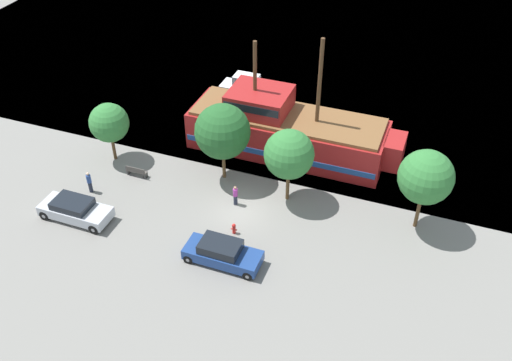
% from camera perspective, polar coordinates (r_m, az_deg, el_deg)
% --- Properties ---
extents(ground_plane, '(160.00, 160.00, 0.00)m').
position_cam_1_polar(ground_plane, '(38.50, -1.49, -3.02)').
color(ground_plane, gray).
extents(pirate_ship, '(16.09, 4.75, 9.55)m').
position_cam_1_polar(pirate_ship, '(43.16, 3.04, 5.06)').
color(pirate_ship, '#A31E1E').
rests_on(pirate_ship, water_surface).
extents(moored_boat_dockside, '(5.42, 1.87, 1.79)m').
position_cam_1_polar(moored_boat_dockside, '(51.23, -0.65, 9.26)').
color(moored_boat_dockside, silver).
rests_on(moored_boat_dockside, water_surface).
extents(parked_car_curb_front, '(4.71, 1.88, 1.51)m').
position_cam_1_polar(parked_car_curb_front, '(34.57, -3.41, -7.23)').
color(parked_car_curb_front, navy).
rests_on(parked_car_curb_front, ground_plane).
extents(parked_car_curb_mid, '(4.77, 1.96, 1.45)m').
position_cam_1_polar(parked_car_curb_mid, '(39.27, -17.65, -2.79)').
color(parked_car_curb_mid, '#B7BCC6').
rests_on(parked_car_curb_mid, ground_plane).
extents(fire_hydrant, '(0.42, 0.25, 0.76)m').
position_cam_1_polar(fire_hydrant, '(36.60, -2.22, -4.79)').
color(fire_hydrant, red).
rests_on(fire_hydrant, ground_plane).
extents(bench_promenade_east, '(1.54, 0.45, 0.85)m').
position_cam_1_polar(bench_promenade_east, '(42.08, -11.86, 0.89)').
color(bench_promenade_east, '#4C4742').
rests_on(bench_promenade_east, ground_plane).
extents(pedestrian_walking_near, '(0.32, 0.32, 1.53)m').
position_cam_1_polar(pedestrian_walking_near, '(38.53, -2.07, -1.50)').
color(pedestrian_walking_near, '#232838').
rests_on(pedestrian_walking_near, ground_plane).
extents(pedestrian_walking_far, '(0.32, 0.32, 1.66)m').
position_cam_1_polar(pedestrian_walking_far, '(41.19, -16.32, -0.15)').
color(pedestrian_walking_far, '#232838').
rests_on(pedestrian_walking_far, ground_plane).
extents(tree_row_east, '(2.89, 2.89, 4.63)m').
position_cam_1_polar(tree_row_east, '(42.79, -14.48, 5.60)').
color(tree_row_east, brown).
rests_on(tree_row_east, ground_plane).
extents(tree_row_mideast, '(3.89, 3.89, 5.86)m').
position_cam_1_polar(tree_row_mideast, '(39.19, -3.37, 4.91)').
color(tree_row_mideast, brown).
rests_on(tree_row_mideast, ground_plane).
extents(tree_row_midwest, '(3.34, 3.34, 5.40)m').
position_cam_1_polar(tree_row_midwest, '(37.27, 3.32, 2.62)').
color(tree_row_midwest, brown).
rests_on(tree_row_midwest, ground_plane).
extents(tree_row_west, '(3.44, 3.44, 5.73)m').
position_cam_1_polar(tree_row_west, '(36.29, 16.62, 0.32)').
color(tree_row_west, brown).
rests_on(tree_row_west, ground_plane).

